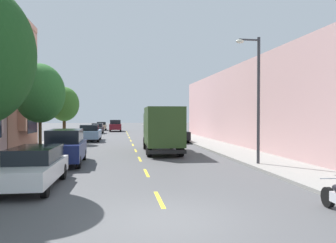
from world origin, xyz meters
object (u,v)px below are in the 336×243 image
street_tree_second (40,93)px  street_lamp (256,90)px  delivery_box_truck (162,127)px  parked_hatchback_champagne (101,126)px  parked_suv_red (160,128)px  parked_pickup_sky (90,133)px  parked_wagon_white (34,166)px  parked_suv_navy (65,147)px  parked_pickup_black (175,134)px  parked_wagon_silver (153,127)px  moving_burgundy_sedan (115,125)px  street_tree_third (64,104)px  parked_hatchback_charcoal (97,128)px

street_tree_second → street_lamp: (12.35, -6.01, -0.12)m
delivery_box_truck → parked_hatchback_champagne: (-6.13, 37.41, -1.11)m
parked_suv_red → parked_pickup_sky: bearing=-132.9°
parked_hatchback_champagne → parked_pickup_sky: 25.40m
delivery_box_truck → parked_wagon_white: size_ratio=1.50×
delivery_box_truck → parked_suv_navy: 7.66m
street_tree_second → parked_pickup_sky: bearing=80.3°
parked_suv_red → parked_pickup_black: bearing=-89.4°
street_tree_second → parked_wagon_silver: (10.77, 32.02, -3.36)m
parked_hatchback_champagne → parked_wagon_silver: size_ratio=0.85×
street_lamp → parked_suv_red: size_ratio=1.39×
parked_pickup_black → parked_wagon_white: bearing=-113.6°
moving_burgundy_sedan → street_lamp: bearing=-79.0°
delivery_box_truck → parked_hatchback_champagne: size_ratio=1.77×
parked_pickup_sky → parked_suv_navy: bearing=-90.0°
street_tree_third → parked_wagon_white: bearing=-84.4°
street_tree_second → parked_pickup_black: size_ratio=1.13×
street_tree_second → moving_burgundy_sedan: street_tree_second is taller
parked_pickup_black → parked_pickup_sky: size_ratio=1.00×
street_tree_third → parked_hatchback_charcoal: 18.05m
street_tree_second → parked_pickup_sky: (2.18, 12.83, -3.34)m
parked_wagon_white → parked_suv_navy: (0.26, 5.89, 0.18)m
street_lamp → street_tree_third: bearing=127.8°
parked_suv_red → parked_hatchback_charcoal: bearing=147.7°
delivery_box_truck → parked_suv_red: size_ratio=1.46×
parked_wagon_silver → parked_wagon_white: same height
parked_suv_red → delivery_box_truck: bearing=-96.8°
parked_hatchback_charcoal → moving_burgundy_sedan: bearing=66.8°
street_lamp → parked_hatchback_champagne: 45.54m
parked_suv_navy → moving_burgundy_sedan: same height
delivery_box_truck → parked_suv_red: 21.38m
parked_wagon_silver → parked_pickup_sky: 21.03m
street_tree_third → parked_pickup_black: size_ratio=0.99×
parked_hatchback_champagne → parked_suv_red: size_ratio=0.83×
delivery_box_truck → moving_burgundy_sedan: bearing=96.2°
street_tree_second → moving_burgundy_sedan: size_ratio=1.24×
delivery_box_truck → parked_wagon_white: 12.32m
parked_wagon_silver → parked_suv_red: parked_suv_red is taller
parked_wagon_white → parked_suv_navy: 5.89m
parked_wagon_white → parked_hatchback_charcoal: 37.31m
parked_wagon_white → parked_pickup_black: bearing=66.4°
parked_hatchback_champagne → parked_wagon_white: (-0.15, -47.96, 0.05)m
parked_wagon_white → street_tree_second: bearing=101.2°
parked_pickup_black → parked_pickup_sky: (-8.68, 2.15, 0.00)m
street_lamp → parked_pickup_black: size_ratio=1.27×
street_tree_third → parked_wagon_white: (1.92, -19.62, -2.96)m
street_tree_third → parked_pickup_sky: (2.18, 2.94, -2.93)m
street_lamp → parked_wagon_white: (-10.43, -3.72, -3.24)m
delivery_box_truck → parked_wagon_white: (-6.27, -10.55, -1.06)m
parked_wagon_white → parked_wagon_silver: bearing=78.0°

